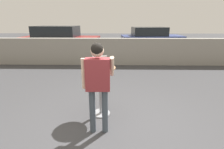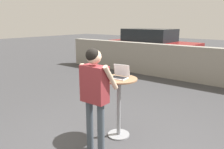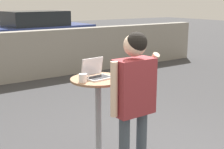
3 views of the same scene
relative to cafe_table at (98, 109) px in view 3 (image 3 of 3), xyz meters
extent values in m
cube|color=gray|center=(0.30, 4.59, -0.10)|extent=(12.28, 0.35, 1.22)
cylinder|color=gray|center=(0.00, 0.00, -0.17)|extent=(0.07, 0.07, 1.03)
cylinder|color=#8C6647|center=(0.00, 0.00, 0.36)|extent=(0.64, 0.64, 0.02)
cube|color=silver|center=(0.00, -0.02, 0.38)|extent=(0.32, 0.24, 0.02)
cube|color=black|center=(0.00, -0.02, 0.39)|extent=(0.28, 0.20, 0.00)
cube|color=silver|center=(-0.02, 0.10, 0.49)|extent=(0.30, 0.08, 0.21)
cube|color=white|center=(-0.01, 0.10, 0.49)|extent=(0.28, 0.07, 0.19)
cylinder|color=white|center=(-0.22, -0.04, 0.42)|extent=(0.09, 0.09, 0.09)
torus|color=white|center=(-0.17, -0.04, 0.42)|extent=(0.04, 0.01, 0.04)
cylinder|color=#424C56|center=(0.13, -0.64, -0.29)|extent=(0.11, 0.11, 0.85)
cube|color=maroon|center=(0.01, -0.64, 0.42)|extent=(0.42, 0.22, 0.56)
sphere|color=beige|center=(0.01, -0.64, 0.83)|extent=(0.22, 0.22, 0.22)
sphere|color=black|center=(0.01, -0.67, 0.86)|extent=(0.20, 0.20, 0.20)
cylinder|color=beige|center=(-0.23, -0.65, 0.43)|extent=(0.07, 0.07, 0.53)
cylinder|color=beige|center=(0.26, -0.56, 0.54)|extent=(0.08, 0.32, 0.41)
cube|color=navy|center=(2.72, 8.43, -0.05)|extent=(4.07, 2.03, 0.74)
cube|color=black|center=(2.53, 8.41, 0.59)|extent=(2.28, 1.69, 0.54)
cylinder|color=black|center=(3.88, 9.34, -0.39)|extent=(0.65, 0.27, 0.64)
cylinder|color=black|center=(4.01, 7.71, -0.39)|extent=(0.65, 0.27, 0.64)
cylinder|color=black|center=(1.44, 9.15, -0.39)|extent=(0.65, 0.27, 0.64)
cylinder|color=black|center=(1.57, 7.51, -0.39)|extent=(0.65, 0.27, 0.64)
camera|label=1|loc=(0.32, -3.48, 1.31)|focal=28.00mm
camera|label=2|loc=(2.13, -2.95, 1.32)|focal=35.00mm
camera|label=3|loc=(-1.84, -2.94, 1.24)|focal=50.00mm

